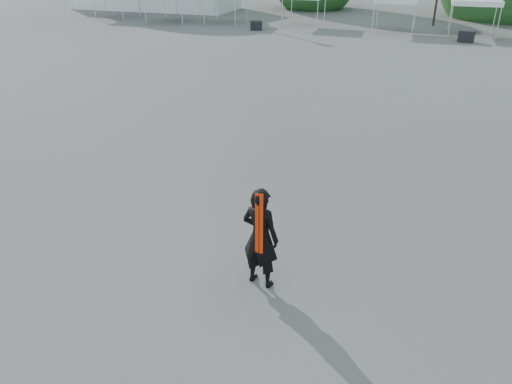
% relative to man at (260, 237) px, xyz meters
% --- Properties ---
extents(ground, '(120.00, 120.00, 0.00)m').
position_rel_man_xyz_m(ground, '(-0.64, 2.27, -0.96)').
color(ground, '#474442').
rests_on(ground, ground).
extents(man, '(0.78, 0.59, 1.91)m').
position_rel_man_xyz_m(man, '(0.00, 0.00, 0.00)').
color(man, black).
rests_on(man, ground).
extents(crate_west, '(0.98, 0.89, 0.63)m').
position_rel_man_xyz_m(crate_west, '(-9.56, 28.01, -0.64)').
color(crate_west, black).
rests_on(crate_west, ground).
extents(crate_mid, '(1.01, 0.86, 0.70)m').
position_rel_man_xyz_m(crate_mid, '(4.43, 27.61, -0.61)').
color(crate_mid, black).
rests_on(crate_mid, ground).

